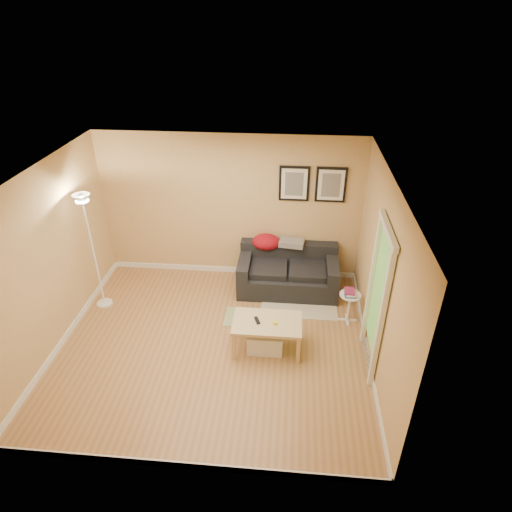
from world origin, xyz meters
name	(u,v)px	position (x,y,z in m)	size (l,w,h in m)	color
floor	(214,344)	(0.00, 0.00, 0.00)	(4.50, 4.50, 0.00)	#A97748
ceiling	(203,178)	(0.00, 0.00, 2.60)	(4.50, 4.50, 0.00)	white
wall_back	(230,208)	(0.00, 2.00, 1.30)	(4.50, 4.50, 0.00)	tan
wall_front	(171,384)	(0.00, -2.00, 1.30)	(4.50, 4.50, 0.00)	tan
wall_left	(48,262)	(-2.25, 0.00, 1.30)	(4.00, 4.00, 0.00)	tan
wall_right	(381,279)	(2.25, 0.00, 1.30)	(4.00, 4.00, 0.00)	tan
baseboard_back	(232,270)	(0.00, 1.99, 0.05)	(4.50, 0.02, 0.10)	white
baseboard_front	(182,465)	(0.00, -1.99, 0.05)	(4.50, 0.02, 0.10)	white
baseboard_left	(69,332)	(-2.24, 0.00, 0.05)	(0.02, 4.00, 0.10)	white
baseboard_right	(367,351)	(2.24, 0.00, 0.05)	(0.02, 4.00, 0.10)	white
sofa	(288,271)	(1.04, 1.53, 0.38)	(1.70, 0.90, 0.75)	black
red_throw	(266,242)	(0.64, 1.81, 0.77)	(0.48, 0.36, 0.28)	maroon
plaid_throw	(292,243)	(1.08, 1.81, 0.78)	(0.42, 0.26, 0.10)	tan
framed_print_left	(294,184)	(1.08, 1.98, 1.80)	(0.50, 0.04, 0.60)	black
framed_print_right	(331,185)	(1.68, 1.98, 1.80)	(0.50, 0.04, 0.60)	black
area_rug	(299,303)	(1.25, 1.12, 0.01)	(1.25, 0.85, 0.01)	beige
green_runner	(246,318)	(0.41, 0.65, 0.01)	(0.70, 0.50, 0.01)	#668C4C
coffee_table	(267,335)	(0.79, -0.01, 0.24)	(0.98, 0.60, 0.49)	tan
remote_control	(257,320)	(0.64, -0.01, 0.50)	(0.05, 0.16, 0.02)	black
tape_roll	(275,323)	(0.90, -0.04, 0.50)	(0.07, 0.07, 0.03)	yellow
storage_bin	(265,340)	(0.76, -0.03, 0.16)	(0.53, 0.38, 0.32)	white
side_table	(349,308)	(2.02, 0.74, 0.25)	(0.33, 0.33, 0.51)	white
book_stack	(350,292)	(2.01, 0.74, 0.54)	(0.17, 0.23, 0.07)	#2C6686
floor_lamp	(94,256)	(-2.00, 0.81, 0.94)	(0.26, 0.26, 1.99)	white
doorway	(375,303)	(2.20, -0.15, 1.02)	(0.12, 1.01, 2.13)	white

